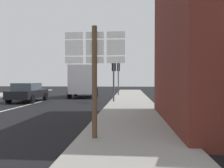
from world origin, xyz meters
TOP-DOWN VIEW (x-y plane):
  - ground_plane at (0.00, 10.00)m, footprint 80.00×80.00m
  - sidewalk_right at (7.04, 8.00)m, footprint 3.12×44.00m
  - sedan_far at (-0.97, 11.71)m, footprint 2.05×4.24m
  - delivery_truck at (2.46, 16.44)m, footprint 2.79×5.15m
  - route_sign_post at (5.98, 0.94)m, footprint 1.66×0.14m
  - traffic_light_near_right at (5.78, 11.32)m, footprint 0.30×0.49m
  - traffic_light_far_right at (5.78, 18.18)m, footprint 0.30×0.49m

SIDE VIEW (x-z plane):
  - ground_plane at x=0.00m, z-range 0.00..0.00m
  - sidewalk_right at x=7.04m, z-range 0.00..0.14m
  - sedan_far at x=-0.97m, z-range 0.03..1.50m
  - delivery_truck at x=2.46m, z-range 0.13..3.18m
  - route_sign_post at x=5.98m, z-range 0.40..3.60m
  - traffic_light_near_right at x=5.78m, z-range 0.79..4.06m
  - traffic_light_far_right at x=5.78m, z-range 0.85..4.37m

